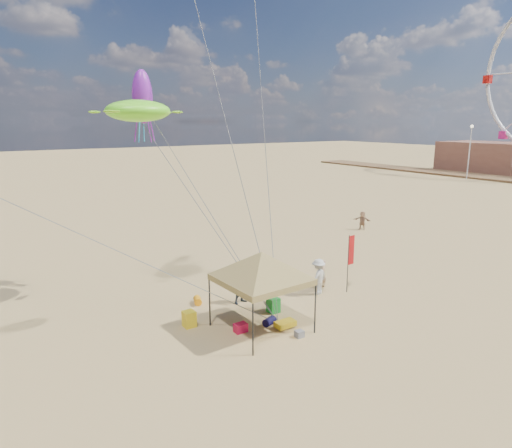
# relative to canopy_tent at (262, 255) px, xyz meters

# --- Properties ---
(ground) EXTENTS (280.00, 280.00, 0.00)m
(ground) POSITION_rel_canopy_tent_xyz_m (1.38, -0.52, -3.33)
(ground) COLOR tan
(ground) RESTS_ON ground
(canopy_tent) EXTENTS (6.48, 6.48, 4.00)m
(canopy_tent) POSITION_rel_canopy_tent_xyz_m (0.00, 0.00, 0.00)
(canopy_tent) COLOR black
(canopy_tent) RESTS_ON ground
(feather_flag) EXTENTS (0.47, 0.09, 3.08)m
(feather_flag) POSITION_rel_canopy_tent_xyz_m (6.32, 1.11, -1.27)
(feather_flag) COLOR black
(feather_flag) RESTS_ON ground
(cooler_red) EXTENTS (0.54, 0.38, 0.38)m
(cooler_red) POSITION_rel_canopy_tent_xyz_m (-0.88, 0.27, -3.14)
(cooler_red) COLOR red
(cooler_red) RESTS_ON ground
(cooler_blue) EXTENTS (0.54, 0.38, 0.38)m
(cooler_blue) POSITION_rel_canopy_tent_xyz_m (2.30, 3.02, -3.14)
(cooler_blue) COLOR #1B129A
(cooler_blue) RESTS_ON ground
(bag_navy) EXTENTS (0.69, 0.54, 0.36)m
(bag_navy) POSITION_rel_canopy_tent_xyz_m (0.51, 0.13, -3.15)
(bag_navy) COLOR #0F0C35
(bag_navy) RESTS_ON ground
(bag_orange) EXTENTS (0.54, 0.69, 0.36)m
(bag_orange) POSITION_rel_canopy_tent_xyz_m (-1.05, 4.00, -3.15)
(bag_orange) COLOR orange
(bag_orange) RESTS_ON ground
(chair_green) EXTENTS (0.50, 0.50, 0.70)m
(chair_green) POSITION_rel_canopy_tent_xyz_m (1.47, 1.16, -2.98)
(chair_green) COLOR #1A8F2A
(chair_green) RESTS_ON ground
(chair_yellow) EXTENTS (0.50, 0.50, 0.70)m
(chair_yellow) POSITION_rel_canopy_tent_xyz_m (-2.47, 1.95, -2.98)
(chair_yellow) COLOR yellow
(chair_yellow) RESTS_ON ground
(crate_grey) EXTENTS (0.34, 0.30, 0.28)m
(crate_grey) POSITION_rel_canopy_tent_xyz_m (0.90, -1.48, -3.19)
(crate_grey) COLOR slate
(crate_grey) RESTS_ON ground
(beach_cart) EXTENTS (0.90, 0.50, 0.24)m
(beach_cart) POSITION_rel_canopy_tent_xyz_m (0.91, -0.49, -3.13)
(beach_cart) COLOR gold
(beach_cart) RESTS_ON ground
(person_near_a) EXTENTS (0.65, 0.51, 1.55)m
(person_near_a) POSITION_rel_canopy_tent_xyz_m (5.52, 2.31, -2.55)
(person_near_a) COLOR tan
(person_near_a) RESTS_ON ground
(person_near_b) EXTENTS (0.94, 0.78, 1.78)m
(person_near_b) POSITION_rel_canopy_tent_xyz_m (0.86, 2.90, -2.44)
(person_near_b) COLOR #343F48
(person_near_b) RESTS_ON ground
(person_near_c) EXTENTS (1.37, 1.01, 1.89)m
(person_near_c) POSITION_rel_canopy_tent_xyz_m (4.71, 1.72, -2.38)
(person_near_c) COLOR beige
(person_near_c) RESTS_ON ground
(person_far_c) EXTENTS (1.10, 1.48, 1.55)m
(person_far_c) POSITION_rel_canopy_tent_xyz_m (17.25, 10.52, -2.55)
(person_far_c) COLOR #A87C5A
(person_far_c) RESTS_ON ground
(building_north) EXTENTS (10.00, 14.00, 5.20)m
(building_north) POSITION_rel_canopy_tent_xyz_m (68.38, 29.48, -0.73)
(building_north) COLOR #8C5947
(building_north) RESTS_ON ground
(lamp_north) EXTENTS (0.50, 0.50, 8.25)m
(lamp_north) POSITION_rel_canopy_tent_xyz_m (56.38, 25.48, 2.19)
(lamp_north) COLOR silver
(lamp_north) RESTS_ON ground
(turtle_kite) EXTENTS (3.27, 2.73, 1.01)m
(turtle_kite) POSITION_rel_canopy_tent_xyz_m (-2.80, 6.02, 5.87)
(turtle_kite) COLOR #70FC23
(turtle_kite) RESTS_ON ground
(squid_kite) EXTENTS (1.09, 1.09, 2.64)m
(squid_kite) POSITION_rel_canopy_tent_xyz_m (-1.87, 7.91, 6.61)
(squid_kite) COLOR purple
(squid_kite) RESTS_ON ground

